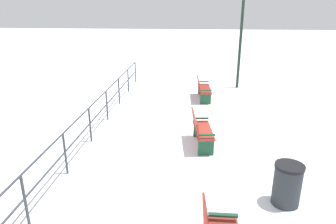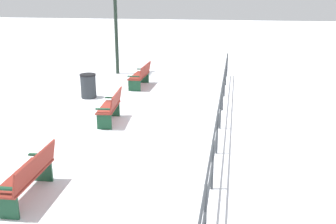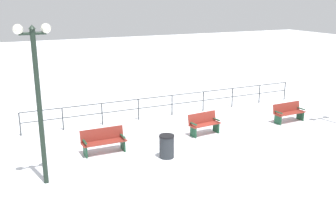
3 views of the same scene
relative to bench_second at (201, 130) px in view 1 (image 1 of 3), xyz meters
name	(u,v)px [view 1 (image 1 of 3)]	position (x,y,z in m)	size (l,w,h in m)	color
ground_plane	(208,145)	(0.22, 0.01, -0.46)	(80.00, 80.00, 0.00)	white
bench_second	(201,130)	(0.00, 0.00, 0.00)	(0.63, 1.40, 0.89)	maroon
bench_third	(202,88)	(0.16, 4.33, -0.02)	(0.58, 1.57, 0.85)	maroon
lamppost_middle	(243,10)	(1.79, 6.26, 2.91)	(0.31, 1.16, 4.61)	#1E2D23
waterfront_railing	(90,119)	(-3.02, 0.01, 0.20)	(0.05, 13.79, 1.00)	#383D42
trash_bin	(287,184)	(1.58, -2.44, -0.04)	(0.54, 0.54, 0.83)	#2D3338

